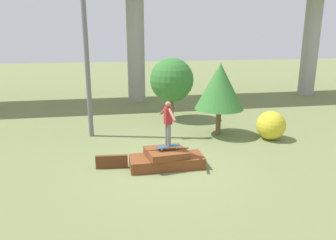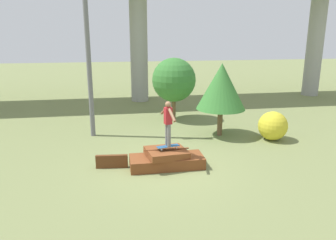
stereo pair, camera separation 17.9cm
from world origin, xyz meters
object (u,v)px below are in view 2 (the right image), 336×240
Objects in this scene: skateboard at (168,146)px; tree_behind_right at (221,87)px; utility_pole at (87,37)px; skater at (168,121)px; bush_yellow_flowering at (273,126)px; tree_behind_left at (174,80)px.

skateboard is 0.25× the size of tree_behind_right.
utility_pole reaches higher than skateboard.
bush_yellow_flowering is (4.74, 2.09, -0.99)m from skater.
skater is 0.48× the size of tree_behind_right.
tree_behind_left is at bearing 77.93° from skateboard.
tree_behind_right is (1.49, -2.95, 0.11)m from tree_behind_left.
skater is at bearing -55.71° from utility_pole.
skateboard is at bearing -55.71° from utility_pole.
tree_behind_left is 5.42m from bush_yellow_flowering.
tree_behind_left reaches higher than skateboard.
skateboard is 0.87m from skater.
skateboard is 5.84m from utility_pole.
tree_behind_right reaches higher than bush_yellow_flowering.
skateboard is 0.53× the size of skater.
skater is 0.48× the size of tree_behind_left.
tree_behind_right is at bearing 47.79° from skateboard.
utility_pole is at bearing 171.29° from tree_behind_right.
tree_behind_right is 2.67m from bush_yellow_flowering.
skateboard is 0.10× the size of utility_pole.
skater reaches higher than bush_yellow_flowering.
utility_pole reaches higher than skater.
utility_pole is 8.41m from bush_yellow_flowering.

